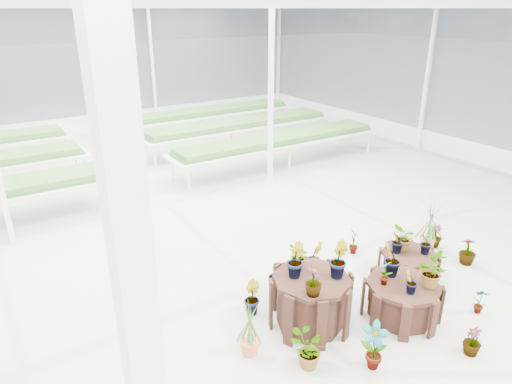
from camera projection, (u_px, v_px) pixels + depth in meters
ground_plane at (257, 295)px, 7.18m from camera, size 24.00×24.00×0.00m
greenhouse_shell at (257, 159)px, 6.34m from camera, size 18.00×24.00×4.50m
steel_frame at (257, 159)px, 6.34m from camera, size 18.00×24.00×4.50m
nursery_benches at (115, 155)px, 12.63m from camera, size 16.00×7.00×0.84m
plinth_tall at (311, 301)px, 6.40m from camera, size 1.45×1.45×0.77m
plinth_mid at (401, 301)px, 6.57m from camera, size 1.10×1.10×0.57m
plinth_low at (408, 264)px, 7.65m from camera, size 1.02×1.02×0.43m
nursery_plants at (365, 270)px, 6.89m from camera, size 4.82×3.08×1.30m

